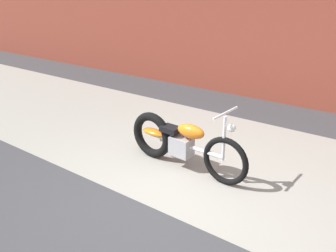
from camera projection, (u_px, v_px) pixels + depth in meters
ground_plane at (155, 209)px, 4.24m from camera, size 80.00×80.00×0.00m
sidewalk_slab at (224, 156)px, 5.55m from camera, size 36.00×3.50×0.01m
motorcycle_orange at (177, 141)px, 5.12m from camera, size 2.01×0.58×1.03m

